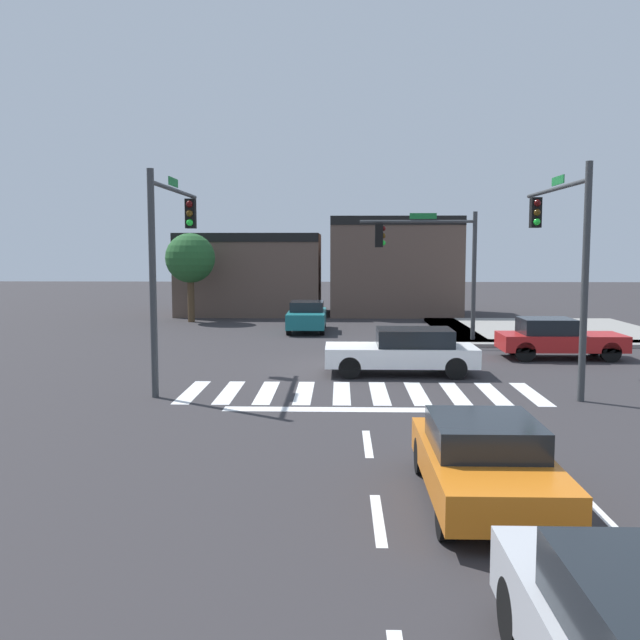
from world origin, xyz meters
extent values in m
plane|color=#302D30|center=(0.00, 0.00, 0.00)|extent=(120.00, 120.00, 0.00)
cube|color=silver|center=(-4.59, -4.50, 0.00)|extent=(0.46, 3.12, 0.01)
cube|color=silver|center=(-3.57, -4.50, 0.00)|extent=(0.46, 3.12, 0.01)
cube|color=silver|center=(-2.55, -4.50, 0.00)|extent=(0.46, 3.12, 0.01)
cube|color=silver|center=(-1.53, -4.50, 0.00)|extent=(0.46, 3.12, 0.01)
cube|color=silver|center=(-0.51, -4.50, 0.00)|extent=(0.46, 3.12, 0.01)
cube|color=silver|center=(0.51, -4.50, 0.00)|extent=(0.46, 3.12, 0.01)
cube|color=silver|center=(1.53, -4.50, 0.00)|extent=(0.46, 3.12, 0.01)
cube|color=silver|center=(2.55, -4.50, 0.00)|extent=(0.46, 3.12, 0.01)
cube|color=silver|center=(3.57, -4.50, 0.00)|extent=(0.46, 3.12, 0.01)
cube|color=silver|center=(4.59, -4.50, 0.00)|extent=(0.46, 3.12, 0.01)
cube|color=white|center=(0.00, -6.50, 0.00)|extent=(6.80, 0.50, 0.01)
cube|color=white|center=(0.00, -9.50, 0.00)|extent=(0.16, 2.00, 0.01)
cube|color=white|center=(0.00, -13.50, 0.00)|extent=(0.16, 2.00, 0.01)
cylinder|color=yellow|center=(2.10, -8.07, 0.00)|extent=(1.05, 1.05, 0.01)
cylinder|color=white|center=(1.86, -8.07, 0.01)|extent=(0.17, 0.17, 0.00)
cylinder|color=white|center=(2.33, -8.07, 0.01)|extent=(0.17, 0.17, 0.00)
cube|color=white|center=(2.10, -8.07, 0.01)|extent=(0.47, 0.04, 0.00)
cube|color=gray|center=(9.00, 5.20, 0.07)|extent=(10.00, 1.60, 0.15)
cube|color=gray|center=(4.80, 10.00, 0.07)|extent=(1.60, 10.00, 0.15)
cube|color=gray|center=(9.00, 10.00, 0.07)|extent=(10.00, 10.00, 0.15)
cube|color=brown|center=(-5.89, 18.98, 2.38)|extent=(8.22, 5.96, 4.77)
cube|color=black|center=(-5.89, 16.20, 4.52)|extent=(8.22, 0.50, 0.50)
cube|color=brown|center=(2.63, 19.02, 2.85)|extent=(7.48, 6.04, 5.70)
cube|color=black|center=(2.63, 16.20, 5.45)|extent=(7.48, 0.50, 0.50)
cylinder|color=#383A3D|center=(4.93, 5.85, 2.70)|extent=(0.18, 0.18, 5.40)
cylinder|color=#383A3D|center=(2.58, 5.85, 5.00)|extent=(4.69, 0.12, 0.12)
cube|color=black|center=(1.02, 5.85, 4.42)|extent=(0.32, 0.32, 0.95)
sphere|color=#470A0A|center=(1.19, 5.85, 4.72)|extent=(0.22, 0.22, 0.22)
sphere|color=#4C330C|center=(1.19, 5.85, 4.42)|extent=(0.22, 0.22, 0.22)
sphere|color=#1ED833|center=(1.19, 5.85, 4.13)|extent=(0.22, 0.22, 0.22)
cube|color=#197233|center=(2.82, 5.85, 5.22)|extent=(1.10, 0.03, 0.24)
cylinder|color=#383A3D|center=(-5.42, -5.20, 2.97)|extent=(0.18, 0.18, 5.94)
cylinder|color=#383A3D|center=(-5.42, -2.41, 5.60)|extent=(0.12, 5.57, 0.12)
cube|color=black|center=(-5.42, -0.36, 5.03)|extent=(0.32, 0.32, 0.95)
sphere|color=#470A0A|center=(-5.42, -0.53, 5.32)|extent=(0.22, 0.22, 0.22)
sphere|color=#4C330C|center=(-5.42, -0.53, 5.03)|extent=(0.22, 0.22, 0.22)
sphere|color=#1ED833|center=(-5.42, -0.53, 4.73)|extent=(0.22, 0.22, 0.22)
cube|color=#197233|center=(-5.42, -2.69, 5.82)|extent=(0.03, 1.10, 0.24)
cylinder|color=#383A3D|center=(5.62, -5.36, 3.03)|extent=(0.18, 0.18, 6.06)
cylinder|color=#383A3D|center=(5.62, -2.54, 5.60)|extent=(0.12, 5.64, 0.12)
cube|color=black|center=(5.62, -0.60, 5.03)|extent=(0.32, 0.32, 0.95)
sphere|color=#470A0A|center=(5.62, -0.77, 5.32)|extent=(0.22, 0.22, 0.22)
sphere|color=#4C330C|center=(5.62, -0.77, 5.03)|extent=(0.22, 0.22, 0.22)
sphere|color=#1ED833|center=(5.62, -0.77, 4.73)|extent=(0.22, 0.22, 0.22)
cube|color=#197233|center=(5.62, -2.82, 5.82)|extent=(0.03, 1.10, 0.24)
cylinder|color=black|center=(1.17, -16.76, 0.34)|extent=(0.22, 0.68, 0.68)
cube|color=#196B70|center=(-2.12, 9.81, 0.62)|extent=(1.73, 4.33, 0.69)
cube|color=black|center=(-2.12, 9.88, 1.19)|extent=(1.52, 1.97, 0.46)
cylinder|color=black|center=(-1.37, 8.33, 0.31)|extent=(0.22, 0.61, 0.61)
cylinder|color=black|center=(-2.88, 8.33, 0.31)|extent=(0.22, 0.61, 0.61)
cylinder|color=black|center=(-1.37, 11.28, 0.31)|extent=(0.22, 0.61, 0.61)
cylinder|color=black|center=(-2.88, 11.28, 0.31)|extent=(0.22, 0.61, 0.61)
cube|color=orange|center=(1.67, -12.77, 0.56)|extent=(1.81, 4.16, 0.55)
cube|color=black|center=(1.67, -12.68, 1.06)|extent=(1.59, 1.88, 0.46)
cylinder|color=black|center=(0.87, -11.36, 0.31)|extent=(0.22, 0.62, 0.62)
cylinder|color=black|center=(2.46, -11.36, 0.31)|extent=(0.22, 0.62, 0.62)
cylinder|color=black|center=(0.87, -14.18, 0.31)|extent=(0.22, 0.62, 0.62)
cylinder|color=black|center=(2.46, -14.18, 0.31)|extent=(0.22, 0.62, 0.62)
cube|color=white|center=(1.32, -1.57, 0.60)|extent=(4.66, 1.89, 0.59)
cube|color=black|center=(1.75, -1.57, 1.16)|extent=(2.31, 1.67, 0.54)
cylinder|color=black|center=(-0.27, -2.41, 0.34)|extent=(0.67, 0.22, 0.67)
cylinder|color=black|center=(-0.27, -0.74, 0.34)|extent=(0.67, 0.22, 0.67)
cylinder|color=black|center=(2.90, -2.41, 0.34)|extent=(0.67, 0.22, 0.67)
cylinder|color=black|center=(2.90, -0.74, 0.34)|extent=(0.67, 0.22, 0.67)
cube|color=red|center=(7.29, 1.80, 0.60)|extent=(4.29, 1.87, 0.57)
cube|color=black|center=(6.77, 1.80, 1.16)|extent=(1.81, 1.64, 0.55)
cylinder|color=black|center=(8.75, 2.62, 0.35)|extent=(0.70, 0.22, 0.70)
cylinder|color=black|center=(8.75, 0.98, 0.35)|extent=(0.70, 0.22, 0.70)
cylinder|color=black|center=(5.83, 2.62, 0.35)|extent=(0.70, 0.22, 0.70)
cylinder|color=black|center=(5.83, 0.98, 0.35)|extent=(0.70, 0.22, 0.70)
cylinder|color=#4C3823|center=(-8.50, 14.00, 1.40)|extent=(0.36, 0.36, 2.80)
sphere|color=#235628|center=(-8.50, 14.00, 3.40)|extent=(2.63, 2.63, 2.63)
camera|label=1|loc=(-0.56, -23.43, 3.90)|focal=39.82mm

